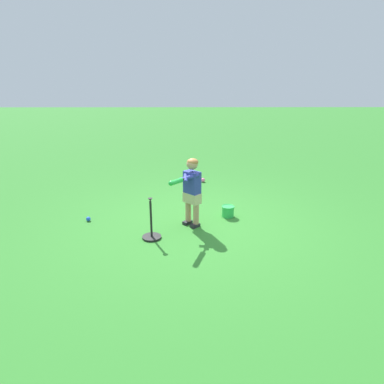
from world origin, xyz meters
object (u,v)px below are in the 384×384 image
at_px(batting_tee, 152,232).
at_px(toy_bucket, 228,211).
at_px(play_ball_by_bucket, 88,219).
at_px(play_ball_behind_batter, 203,180).
at_px(child_batter, 191,187).

xyz_separation_m(batting_tee, toy_bucket, (1.20, 0.80, -0.01)).
distance_m(play_ball_by_bucket, batting_tee, 1.26).
height_order(play_ball_behind_batter, toy_bucket, toy_bucket).
bearing_deg(child_batter, play_ball_by_bucket, 173.52).
relative_size(play_ball_behind_batter, toy_bucket, 0.43).
distance_m(child_batter, play_ball_behind_batter, 2.40).
bearing_deg(child_batter, toy_bucket, 30.53).
bearing_deg(toy_bucket, child_batter, -149.47).
bearing_deg(play_ball_by_bucket, play_ball_behind_batter, 47.50).
xyz_separation_m(play_ball_behind_batter, toy_bucket, (0.35, -1.95, 0.05)).
bearing_deg(play_ball_behind_batter, child_batter, -96.66).
relative_size(child_batter, batting_tee, 1.74).
relative_size(child_batter, play_ball_by_bucket, 14.77).
distance_m(play_ball_behind_batter, play_ball_by_bucket, 2.88).
bearing_deg(toy_bucket, batting_tee, -146.27).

